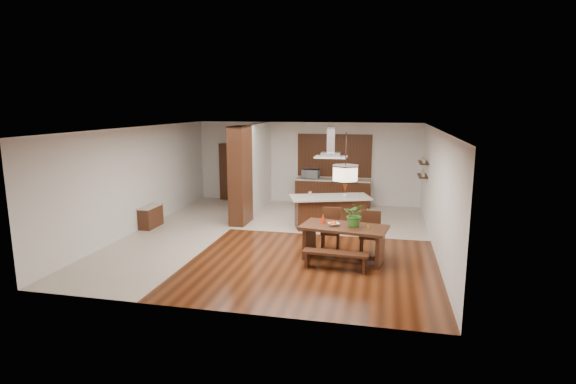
% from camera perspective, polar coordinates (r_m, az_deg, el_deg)
% --- Properties ---
extents(room_shell, '(9.00, 9.04, 2.92)m').
position_cam_1_polar(room_shell, '(11.68, -1.44, 3.97)').
color(room_shell, '#39180A').
rests_on(room_shell, ground).
extents(tile_hallway, '(2.50, 9.00, 0.01)m').
position_cam_1_polar(tile_hallway, '(13.01, -13.29, -4.85)').
color(tile_hallway, beige).
rests_on(tile_hallway, ground).
extents(tile_kitchen, '(5.50, 4.00, 0.01)m').
position_cam_1_polar(tile_kitchen, '(14.27, 5.88, -3.21)').
color(tile_kitchen, beige).
rests_on(tile_kitchen, ground).
extents(soffit_band, '(8.00, 9.00, 0.02)m').
position_cam_1_polar(soffit_band, '(11.61, -1.46, 8.01)').
color(soffit_band, '#38190E').
rests_on(soffit_band, room_shell).
extents(partition_pier, '(0.45, 1.00, 2.90)m').
position_cam_1_polar(partition_pier, '(13.29, -6.07, 2.10)').
color(partition_pier, black).
rests_on(partition_pier, ground).
extents(partition_stub, '(0.18, 2.40, 2.90)m').
position_cam_1_polar(partition_stub, '(15.28, -3.60, 3.28)').
color(partition_stub, silver).
rests_on(partition_stub, ground).
extents(hallway_console, '(0.37, 0.88, 0.63)m').
position_cam_1_polar(hallway_console, '(13.58, -17.03, -3.02)').
color(hallway_console, black).
rests_on(hallway_console, ground).
extents(hallway_doorway, '(1.10, 0.20, 2.10)m').
position_cam_1_polar(hallway_doorway, '(16.76, -6.84, 2.52)').
color(hallway_doorway, black).
rests_on(hallway_doorway, ground).
extents(rear_counter, '(2.60, 0.62, 0.95)m').
position_cam_1_polar(rear_counter, '(15.85, 5.72, -0.04)').
color(rear_counter, black).
rests_on(rear_counter, ground).
extents(kitchen_window, '(2.60, 0.08, 1.50)m').
position_cam_1_polar(kitchen_window, '(15.91, 5.91, 4.64)').
color(kitchen_window, '#A77332').
rests_on(kitchen_window, room_shell).
extents(shelf_lower, '(0.26, 0.90, 0.04)m').
position_cam_1_polar(shelf_lower, '(14.06, 16.72, 1.97)').
color(shelf_lower, black).
rests_on(shelf_lower, room_shell).
extents(shelf_upper, '(0.26, 0.90, 0.04)m').
position_cam_1_polar(shelf_upper, '(14.01, 16.81, 3.59)').
color(shelf_upper, black).
rests_on(shelf_upper, room_shell).
extents(dining_table, '(2.04, 1.25, 0.80)m').
position_cam_1_polar(dining_table, '(10.31, 7.11, -5.44)').
color(dining_table, black).
rests_on(dining_table, ground).
extents(dining_bench, '(1.43, 0.39, 0.40)m').
position_cam_1_polar(dining_bench, '(9.79, 6.04, -8.68)').
color(dining_bench, black).
rests_on(dining_bench, ground).
extents(dining_chair_left, '(0.46, 0.46, 1.02)m').
position_cam_1_polar(dining_chair_left, '(10.99, 5.45, -4.78)').
color(dining_chair_left, black).
rests_on(dining_chair_left, ground).
extents(dining_chair_right, '(0.48, 0.48, 1.02)m').
position_cam_1_polar(dining_chair_right, '(10.78, 10.35, -5.21)').
color(dining_chair_right, black).
rests_on(dining_chair_right, ground).
extents(pendant_lantern, '(0.64, 0.64, 1.31)m').
position_cam_1_polar(pendant_lantern, '(9.97, 7.34, 3.76)').
color(pendant_lantern, beige).
rests_on(pendant_lantern, room_shell).
extents(foliage_plant, '(0.53, 0.47, 0.55)m').
position_cam_1_polar(foliage_plant, '(10.17, 8.51, -2.86)').
color(foliage_plant, '#326E24').
rests_on(foliage_plant, dining_table).
extents(fruit_bowl, '(0.34, 0.34, 0.06)m').
position_cam_1_polar(fruit_bowl, '(10.25, 5.82, -4.10)').
color(fruit_bowl, beige).
rests_on(fruit_bowl, dining_table).
extents(napkin_cone, '(0.18, 0.18, 0.22)m').
position_cam_1_polar(napkin_cone, '(10.42, 4.47, -3.37)').
color(napkin_cone, '#A2250B').
rests_on(napkin_cone, dining_table).
extents(gold_ornament, '(0.07, 0.07, 0.09)m').
position_cam_1_polar(gold_ornament, '(10.03, 10.12, -4.46)').
color(gold_ornament, gold).
rests_on(gold_ornament, dining_table).
extents(kitchen_island, '(2.44, 1.66, 0.93)m').
position_cam_1_polar(kitchen_island, '(12.98, 5.35, -2.48)').
color(kitchen_island, black).
rests_on(kitchen_island, ground).
extents(range_hood, '(0.90, 0.55, 0.87)m').
position_cam_1_polar(range_hood, '(12.67, 5.51, 6.30)').
color(range_hood, silver).
rests_on(range_hood, room_shell).
extents(island_cup, '(0.13, 0.13, 0.10)m').
position_cam_1_polar(island_cup, '(12.75, 7.26, -0.45)').
color(island_cup, silver).
rests_on(island_cup, kitchen_island).
extents(microwave, '(0.61, 0.43, 0.32)m').
position_cam_1_polar(microwave, '(15.83, 2.90, 2.32)').
color(microwave, silver).
rests_on(microwave, rear_counter).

